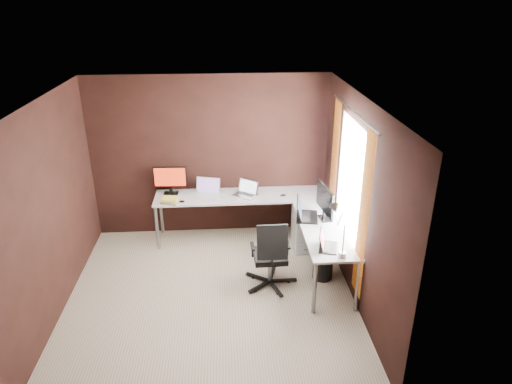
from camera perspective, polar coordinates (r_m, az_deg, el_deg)
room at (r=5.40m, az=-2.50°, el=-1.34°), size 3.60×3.60×2.50m
desk at (r=6.56m, az=1.70°, el=-2.35°), size 2.65×2.25×0.73m
drawer_pedestal at (r=6.91m, az=6.43°, el=-4.59°), size 0.42×0.50×0.60m
monitor_left at (r=7.01m, az=-10.68°, el=1.65°), size 0.50×0.15×0.43m
monitor_right at (r=6.16m, az=8.62°, el=-1.10°), size 0.17×0.59×0.48m
laptop_white at (r=6.97m, az=-6.12°, el=0.10°), size 0.42×0.35×0.25m
laptop_silver at (r=6.92m, az=-1.23°, el=0.01°), size 0.41×0.39×0.22m
laptop_black_big at (r=6.27m, az=6.05°, el=-2.68°), size 0.36×0.45×0.27m
laptop_black_small at (r=5.59m, az=8.72°, el=-6.51°), size 0.28×0.35×0.20m
book_stack at (r=6.79m, az=-10.68°, el=-1.00°), size 0.29×0.26×0.08m
mouse_left at (r=6.77m, az=-9.23°, el=-1.17°), size 0.08×0.05×0.03m
mouse_corner at (r=6.89m, az=3.42°, el=-0.40°), size 0.10×0.07×0.03m
desk_lamp at (r=5.30m, az=10.17°, el=-3.90°), size 0.20×0.24×0.65m
office_chair at (r=6.01m, az=1.80°, el=-9.33°), size 0.55×0.55×0.97m
wastebasket at (r=6.29m, az=8.34°, el=-9.35°), size 0.32×0.32×0.31m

